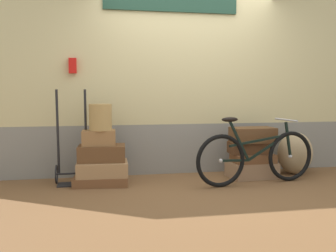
# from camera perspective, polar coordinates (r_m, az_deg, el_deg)

# --- Properties ---
(ground) EXTENTS (9.60, 5.20, 0.06)m
(ground) POSITION_cam_1_polar(r_m,az_deg,el_deg) (4.81, 5.11, -9.32)
(ground) COLOR brown
(station_building) EXTENTS (7.60, 0.74, 2.58)m
(station_building) POSITION_cam_1_polar(r_m,az_deg,el_deg) (5.48, 2.90, 6.42)
(station_building) COLOR gray
(station_building) RESTS_ON ground
(suitcase_0) EXTENTS (0.72, 0.55, 0.11)m
(suitcase_0) POSITION_cam_1_polar(r_m,az_deg,el_deg) (4.92, -10.07, -7.99)
(suitcase_0) COLOR brown
(suitcase_0) RESTS_ON ground
(suitcase_1) EXTENTS (0.65, 0.45, 0.18)m
(suitcase_1) POSITION_cam_1_polar(r_m,az_deg,el_deg) (4.87, -9.92, -6.37)
(suitcase_1) COLOR #9E754C
(suitcase_1) RESTS_ON suitcase_0
(suitcase_2) EXTENTS (0.61, 0.42, 0.20)m
(suitcase_2) POSITION_cam_1_polar(r_m,az_deg,el_deg) (4.88, -10.00, -4.07)
(suitcase_2) COLOR brown
(suitcase_2) RESTS_ON suitcase_1
(suitcase_3) EXTENTS (0.43, 0.30, 0.19)m
(suitcase_3) POSITION_cam_1_polar(r_m,az_deg,el_deg) (4.85, -10.43, -1.76)
(suitcase_3) COLOR olive
(suitcase_3) RESTS_ON suitcase_2
(suitcase_4) EXTENTS (0.66, 0.47, 0.21)m
(suitcase_4) POSITION_cam_1_polar(r_m,az_deg,el_deg) (5.33, 12.57, -6.47)
(suitcase_4) COLOR #937051
(suitcase_4) RESTS_ON ground
(suitcase_5) EXTENTS (0.56, 0.34, 0.12)m
(suitcase_5) POSITION_cam_1_polar(r_m,az_deg,el_deg) (5.29, 12.75, -4.75)
(suitcase_5) COLOR brown
(suitcase_5) RESTS_ON suitcase_4
(suitcase_6) EXTENTS (0.54, 0.33, 0.16)m
(suitcase_6) POSITION_cam_1_polar(r_m,az_deg,el_deg) (5.29, 12.12, -3.24)
(suitcase_6) COLOR #4C2D19
(suitcase_6) RESTS_ON suitcase_5
(suitcase_7) EXTENTS (0.58, 0.35, 0.20)m
(suitcase_7) POSITION_cam_1_polar(r_m,az_deg,el_deg) (5.27, 12.70, -1.32)
(suitcase_7) COLOR brown
(suitcase_7) RESTS_ON suitcase_6
(wicker_basket) EXTENTS (0.29, 0.29, 0.33)m
(wicker_basket) POSITION_cam_1_polar(r_m,az_deg,el_deg) (4.81, -10.20, 1.32)
(wicker_basket) COLOR #A8844C
(wicker_basket) RESTS_ON suitcase_3
(luggage_trolley) EXTENTS (0.43, 0.34, 1.21)m
(luggage_trolley) POSITION_cam_1_polar(r_m,az_deg,el_deg) (4.99, -14.28, -5.12)
(luggage_trolley) COLOR black
(luggage_trolley) RESTS_ON ground
(burlap_sack) EXTENTS (0.50, 0.43, 0.60)m
(burlap_sack) POSITION_cam_1_polar(r_m,az_deg,el_deg) (5.69, 18.70, -3.90)
(burlap_sack) COLOR tan
(burlap_sack) RESTS_ON ground
(bicycle) EXTENTS (1.66, 0.46, 0.87)m
(bicycle) POSITION_cam_1_polar(r_m,az_deg,el_deg) (4.93, 13.23, -4.54)
(bicycle) COLOR black
(bicycle) RESTS_ON ground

